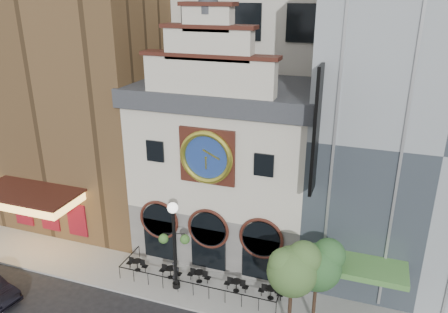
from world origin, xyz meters
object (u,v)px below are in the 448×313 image
at_px(bistro_3, 236,285).
at_px(lamppost, 174,237).
at_px(bistro_0, 137,264).
at_px(bistro_2, 199,276).
at_px(bistro_1, 170,272).
at_px(tree_left, 319,264).
at_px(bistro_4, 271,292).
at_px(tree_right, 293,268).
at_px(pedestrian, 176,273).

xyz_separation_m(bistro_3, lamppost, (-3.77, -0.92, 3.31)).
height_order(bistro_0, bistro_2, same).
xyz_separation_m(bistro_2, bistro_3, (2.60, -0.09, 0.00)).
height_order(bistro_1, tree_left, tree_left).
distance_m(bistro_2, lamppost, 3.65).
bearing_deg(bistro_2, bistro_1, -173.34).
bearing_deg(bistro_4, tree_left, -20.81).
distance_m(bistro_3, bistro_4, 2.24).
bearing_deg(bistro_0, bistro_2, 2.86).
bearing_deg(tree_left, tree_right, -139.21).
relative_size(bistro_2, bistro_3, 1.00).
distance_m(bistro_1, bistro_2, 1.97).
relative_size(bistro_0, bistro_4, 1.00).
xyz_separation_m(pedestrian, tree_right, (7.82, -1.49, 3.23)).
distance_m(bistro_0, pedestrian, 3.17).
relative_size(lamppost, tree_left, 1.14).
relative_size(bistro_1, tree_left, 0.30).
bearing_deg(bistro_1, bistro_0, 179.88).
relative_size(bistro_4, tree_left, 0.30).
xyz_separation_m(bistro_0, lamppost, (3.30, -0.79, 3.31)).
distance_m(bistro_0, tree_left, 12.65).
bearing_deg(bistro_1, tree_right, -12.95).
bearing_deg(lamppost, pedestrian, 103.07).
distance_m(bistro_2, bistro_4, 4.84).
height_order(bistro_0, lamppost, lamppost).
height_order(bistro_1, lamppost, lamppost).
distance_m(bistro_0, bistro_2, 4.48).
relative_size(bistro_4, lamppost, 0.26).
height_order(lamppost, tree_right, lamppost).
xyz_separation_m(pedestrian, lamppost, (0.19, -0.34, 2.95)).
distance_m(bistro_3, tree_right, 5.66).
bearing_deg(tree_left, bistro_3, 168.47).
relative_size(bistro_3, lamppost, 0.26).
xyz_separation_m(bistro_1, tree_left, (9.62, -0.89, 3.44)).
relative_size(bistro_1, pedestrian, 0.96).
bearing_deg(tree_right, pedestrian, 169.22).
relative_size(bistro_0, tree_right, 0.29).
distance_m(bistro_1, tree_left, 10.26).
relative_size(lamppost, tree_right, 1.10).
distance_m(bistro_1, pedestrian, 0.83).
relative_size(bistro_0, lamppost, 0.26).
height_order(pedestrian, tree_right, tree_right).
relative_size(bistro_2, lamppost, 0.26).
bearing_deg(pedestrian, bistro_4, -88.26).
xyz_separation_m(bistro_4, lamppost, (-6.01, -0.96, 3.31)).
bearing_deg(lamppost, bistro_2, 24.69).
xyz_separation_m(bistro_2, bistro_4, (4.84, -0.05, 0.00)).
height_order(tree_left, tree_right, tree_right).
bearing_deg(bistro_4, bistro_2, 179.39).
bearing_deg(bistro_0, pedestrian, -8.26).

